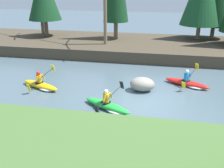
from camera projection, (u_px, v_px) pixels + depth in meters
ground_plane at (143, 103)px, 13.41m from camera, size 90.00×90.00×0.00m
riverbank_far at (154, 47)px, 23.14m from camera, size 44.00×8.19×0.90m
bare_tree_upstream at (41, 5)px, 24.57m from camera, size 3.42×3.38×6.19m
bare_tree_mid_upstream at (106, 0)px, 21.03m from camera, size 4.14×4.09×7.56m
kayaker_lead at (189, 83)px, 15.54m from camera, size 2.70×1.95×1.20m
kayaker_middle at (109, 106)px, 12.70m from camera, size 2.67×1.93×1.20m
kayaker_trailing at (42, 85)px, 15.24m from camera, size 2.73×1.98×1.20m
boulder_midstream at (142, 84)px, 14.85m from camera, size 1.39×1.09×0.79m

